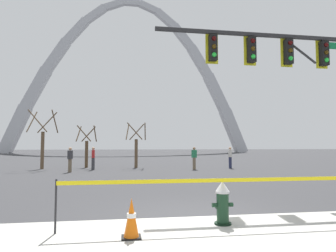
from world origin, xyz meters
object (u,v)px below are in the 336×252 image
at_px(fire_hydrant, 222,203).
at_px(pedestrian_standing_center, 70,159).
at_px(pedestrian_walking_left, 93,158).
at_px(pedestrian_near_trees, 230,157).
at_px(traffic_cone_by_hydrant, 131,218).
at_px(pedestrian_walking_right, 194,158).
at_px(traffic_signal_gantry, 300,70).
at_px(monument_arch, 131,82).

bearing_deg(fire_hydrant, pedestrian_standing_center, 112.05).
bearing_deg(pedestrian_walking_left, pedestrian_near_trees, -0.39).
distance_m(traffic_cone_by_hydrant, pedestrian_walking_right, 15.83).
bearing_deg(fire_hydrant, pedestrian_walking_right, 78.58).
bearing_deg(pedestrian_walking_right, pedestrian_standing_center, -173.07).
height_order(traffic_cone_by_hydrant, traffic_signal_gantry, traffic_signal_gantry).
height_order(traffic_cone_by_hydrant, monument_arch, monument_arch).
xyz_separation_m(traffic_signal_gantry, pedestrian_near_trees, (1.71, 11.65, -3.59)).
relative_size(fire_hydrant, pedestrian_standing_center, 0.62).
xyz_separation_m(traffic_cone_by_hydrant, pedestrian_walking_left, (-2.19, 15.74, 0.46)).
bearing_deg(pedestrian_standing_center, fire_hydrant, -67.95).
relative_size(fire_hydrant, traffic_signal_gantry, 0.13).
relative_size(fire_hydrant, monument_arch, 0.02).
bearing_deg(pedestrian_standing_center, monument_arch, 84.08).
distance_m(traffic_signal_gantry, pedestrian_walking_left, 14.78).
bearing_deg(pedestrian_near_trees, fire_hydrant, -111.18).
bearing_deg(pedestrian_walking_left, fire_hydrant, -74.61).
bearing_deg(pedestrian_walking_left, pedestrian_walking_right, -5.60).
xyz_separation_m(fire_hydrant, traffic_signal_gantry, (4.11, 3.38, 3.94)).
xyz_separation_m(monument_arch, pedestrian_standing_center, (-5.00, -48.20, -15.39)).
bearing_deg(monument_arch, traffic_signal_gantry, -85.54).
bearing_deg(pedestrian_near_trees, traffic_cone_by_hydrant, -116.44).
height_order(fire_hydrant, pedestrian_near_trees, pedestrian_near_trees).
distance_m(monument_arch, pedestrian_walking_left, 49.11).
height_order(pedestrian_walking_right, pedestrian_near_trees, same).
relative_size(traffic_cone_by_hydrant, pedestrian_walking_left, 0.46).
distance_m(fire_hydrant, traffic_cone_by_hydrant, 2.08).
bearing_deg(fire_hydrant, pedestrian_walking_left, 105.39).
relative_size(traffic_cone_by_hydrant, monument_arch, 0.01).
xyz_separation_m(fire_hydrant, pedestrian_standing_center, (-5.43, 13.39, 0.35)).
height_order(traffic_cone_by_hydrant, pedestrian_walking_left, pedestrian_walking_left).
distance_m(traffic_signal_gantry, monument_arch, 59.57).
xyz_separation_m(pedestrian_walking_left, pedestrian_walking_right, (7.07, -0.69, 0.00)).
distance_m(pedestrian_standing_center, pedestrian_walking_right, 8.40).
relative_size(traffic_cone_by_hydrant, traffic_signal_gantry, 0.09).
bearing_deg(monument_arch, pedestrian_walking_right, -85.95).
distance_m(traffic_cone_by_hydrant, pedestrian_walking_left, 15.90).
height_order(fire_hydrant, monument_arch, monument_arch).
relative_size(monument_arch, pedestrian_near_trees, 34.90).
bearing_deg(monument_arch, traffic_cone_by_hydrant, -91.42).
bearing_deg(traffic_signal_gantry, traffic_cone_by_hydrant, -146.49).
bearing_deg(traffic_signal_gantry, fire_hydrant, -140.55).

